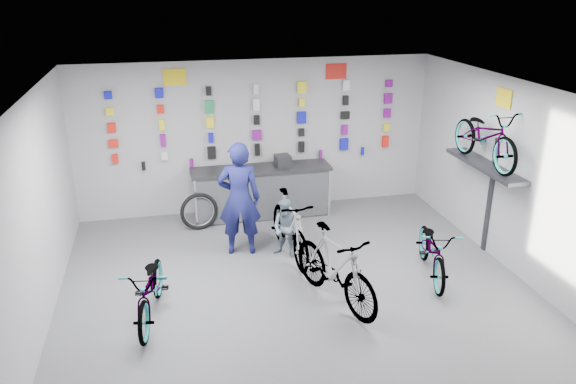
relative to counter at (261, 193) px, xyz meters
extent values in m
plane|color=#515156|center=(0.00, -3.54, -0.49)|extent=(8.00, 8.00, 0.00)
plane|color=white|center=(0.00, -3.54, 2.51)|extent=(8.00, 8.00, 0.00)
plane|color=#B4B4B7|center=(0.00, 0.46, 1.01)|extent=(7.00, 0.00, 7.00)
plane|color=#B4B4B7|center=(-3.50, -3.54, 1.01)|extent=(0.00, 8.00, 8.00)
plane|color=#B4B4B7|center=(3.50, -3.54, 1.01)|extent=(0.00, 8.00, 8.00)
cube|color=black|center=(0.00, 0.01, -0.04)|extent=(2.60, 0.60, 0.90)
cube|color=silver|center=(0.00, -0.29, -0.01)|extent=(2.60, 0.02, 0.90)
cube|color=silver|center=(-1.30, -0.29, -0.01)|extent=(0.04, 0.04, 0.96)
cube|color=silver|center=(1.30, -0.29, -0.01)|extent=(0.04, 0.04, 0.96)
cube|color=black|center=(0.00, 0.01, 0.48)|extent=(2.70, 0.66, 0.06)
cube|color=red|center=(-2.70, 0.39, 0.76)|extent=(0.10, 0.06, 0.18)
cube|color=silver|center=(-1.80, 0.39, 0.76)|extent=(0.12, 0.06, 0.17)
cube|color=black|center=(-0.90, 0.39, 0.76)|extent=(0.16, 0.06, 0.24)
cube|color=black|center=(0.00, 0.39, 0.76)|extent=(0.10, 0.06, 0.24)
cube|color=black|center=(0.90, 0.39, 0.76)|extent=(0.12, 0.06, 0.22)
cube|color=#1216B8|center=(1.80, 0.39, 0.76)|extent=(0.17, 0.06, 0.24)
cube|color=red|center=(2.70, 0.39, 0.76)|extent=(0.13, 0.06, 0.23)
cube|color=red|center=(-2.70, 0.39, 1.06)|extent=(0.17, 0.06, 0.14)
cube|color=#7D0F84|center=(-1.80, 0.39, 1.06)|extent=(0.10, 0.06, 0.24)
cube|color=#1216B8|center=(-0.90, 0.39, 1.06)|extent=(0.09, 0.06, 0.18)
cube|color=#7D0F84|center=(0.00, 0.39, 1.06)|extent=(0.18, 0.06, 0.19)
cube|color=black|center=(0.90, 0.39, 1.06)|extent=(0.11, 0.06, 0.15)
cube|color=#7D0F84|center=(1.80, 0.39, 1.06)|extent=(0.12, 0.06, 0.20)
cube|color=yellow|center=(2.70, 0.39, 1.06)|extent=(0.11, 0.06, 0.16)
cube|color=red|center=(-2.70, 0.39, 1.36)|extent=(0.14, 0.06, 0.18)
cube|color=yellow|center=(-1.80, 0.39, 1.36)|extent=(0.10, 0.06, 0.20)
cube|color=yellow|center=(-0.90, 0.39, 1.36)|extent=(0.15, 0.06, 0.21)
cube|color=black|center=(0.00, 0.39, 1.36)|extent=(0.11, 0.06, 0.18)
cube|color=#1216B8|center=(0.90, 0.39, 1.36)|extent=(0.17, 0.06, 0.23)
cube|color=black|center=(1.80, 0.39, 1.36)|extent=(0.18, 0.06, 0.15)
cube|color=#7D0F84|center=(2.70, 0.39, 1.36)|extent=(0.14, 0.06, 0.18)
cube|color=yellow|center=(-2.70, 0.39, 1.66)|extent=(0.14, 0.06, 0.14)
cube|color=red|center=(-1.80, 0.39, 1.66)|extent=(0.13, 0.06, 0.16)
cube|color=#21894C|center=(-0.90, 0.39, 1.66)|extent=(0.17, 0.06, 0.24)
cube|color=silver|center=(0.00, 0.39, 1.66)|extent=(0.12, 0.06, 0.23)
cube|color=yellow|center=(0.90, 0.39, 1.66)|extent=(0.11, 0.06, 0.15)
cube|color=black|center=(1.80, 0.39, 1.66)|extent=(0.11, 0.06, 0.19)
cube|color=#7D0F84|center=(2.70, 0.39, 1.66)|extent=(0.17, 0.06, 0.20)
cube|color=#1216B8|center=(-2.70, 0.39, 1.96)|extent=(0.14, 0.06, 0.14)
cube|color=#1216B8|center=(-1.80, 0.39, 1.96)|extent=(0.16, 0.06, 0.18)
cube|color=black|center=(-0.90, 0.39, 1.96)|extent=(0.10, 0.06, 0.17)
cube|color=silver|center=(0.00, 0.39, 1.96)|extent=(0.09, 0.06, 0.18)
cube|color=yellow|center=(0.90, 0.39, 1.96)|extent=(0.17, 0.06, 0.22)
cube|color=silver|center=(1.80, 0.39, 1.96)|extent=(0.14, 0.06, 0.20)
cube|color=#7D0F84|center=(2.70, 0.39, 1.96)|extent=(0.13, 0.06, 0.14)
cylinder|color=black|center=(-2.20, 0.37, 0.59)|extent=(0.07, 0.07, 0.16)
cylinder|color=#7D0F84|center=(-1.30, 0.37, 0.59)|extent=(0.07, 0.07, 0.16)
cylinder|color=yellow|center=(0.40, 0.37, 0.59)|extent=(0.07, 0.07, 0.16)
cylinder|color=#7D0F84|center=(1.30, 0.37, 0.59)|extent=(0.07, 0.07, 0.16)
cylinder|color=#1216B8|center=(2.20, 0.37, 0.59)|extent=(0.07, 0.07, 0.16)
cube|color=#333338|center=(3.30, -2.34, 1.06)|extent=(0.38, 1.90, 0.06)
cube|color=#333338|center=(3.48, -2.34, 0.51)|extent=(0.04, 0.10, 2.00)
cube|color=yellow|center=(-1.50, 0.44, 2.23)|extent=(0.42, 0.02, 0.30)
cube|color=red|center=(1.60, 0.44, 2.23)|extent=(0.42, 0.02, 0.30)
cube|color=yellow|center=(3.48, -2.34, 2.16)|extent=(0.02, 0.40, 0.30)
imported|color=gray|center=(-2.12, -3.21, -0.04)|extent=(0.86, 1.79, 0.90)
imported|color=gray|center=(0.45, -3.38, 0.08)|extent=(1.13, 1.96, 1.13)
imported|color=gray|center=(2.17, -2.98, -0.04)|extent=(1.01, 1.81, 0.90)
imported|color=gray|center=(0.14, -1.85, 0.07)|extent=(0.68, 1.89, 1.11)
imported|color=gray|center=(3.25, -2.34, 1.57)|extent=(0.63, 1.80, 0.95)
imported|color=#161951|center=(-0.64, -1.48, 0.49)|extent=(0.78, 0.57, 1.96)
imported|color=slate|center=(0.09, -1.80, 0.02)|extent=(0.63, 0.61, 1.02)
torus|color=black|center=(-1.25, -0.37, -0.13)|extent=(0.72, 0.23, 0.71)
torus|color=silver|center=(-1.25, -0.37, -0.13)|extent=(0.59, 0.15, 0.58)
cube|color=black|center=(0.43, 0.01, 0.62)|extent=(0.31, 0.33, 0.22)
camera|label=1|loc=(-1.79, -10.12, 3.91)|focal=35.00mm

